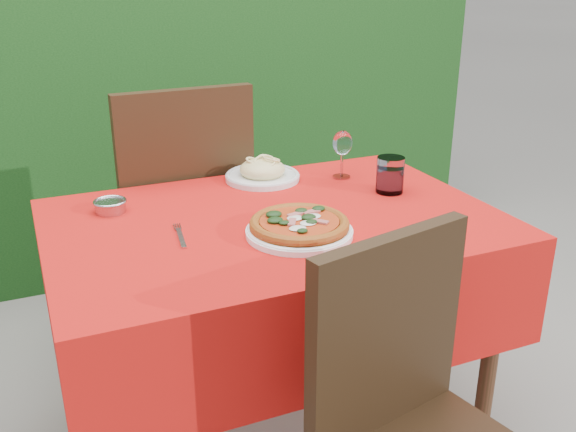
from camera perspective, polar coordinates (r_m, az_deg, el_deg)
name	(u,v)px	position (r m, az deg, el deg)	size (l,w,h in m)	color
ground	(276,430)	(2.21, -1.04, -18.45)	(60.00, 60.00, 0.00)	slate
hedge	(152,76)	(3.22, -11.98, 12.12)	(3.20, 0.55, 1.78)	black
dining_table	(275,266)	(1.88, -1.17, -4.42)	(1.26, 0.86, 0.75)	#492717
chair_near	(416,421)	(1.44, 11.34, -17.45)	(0.49, 0.49, 0.91)	black
chair_far	(181,206)	(2.36, -9.51, 0.87)	(0.49, 0.49, 1.04)	black
pizza_plate	(299,226)	(1.70, 1.02, -0.93)	(0.30, 0.30, 0.05)	white
pasta_plate	(262,172)	(2.14, -2.29, 3.89)	(0.25, 0.25, 0.07)	silver
water_glass	(390,177)	(2.03, 9.06, 3.48)	(0.09, 0.09, 0.11)	silver
wine_glass	(342,145)	(2.14, 4.86, 6.31)	(0.07, 0.07, 0.16)	white
fork	(181,238)	(1.70, -9.49, -1.93)	(0.02, 0.18, 0.00)	silver
steel_ramekin	(110,207)	(1.93, -15.50, 0.80)	(0.09, 0.09, 0.03)	#ADADB3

